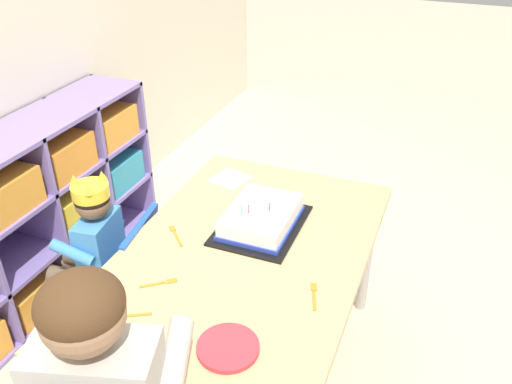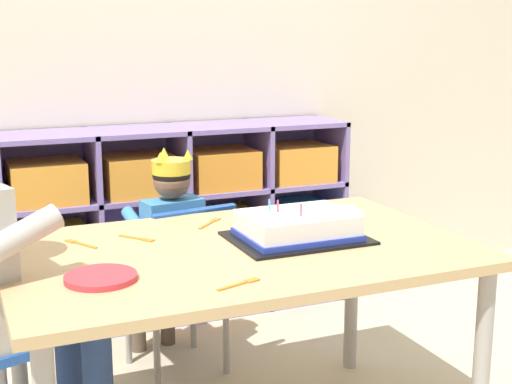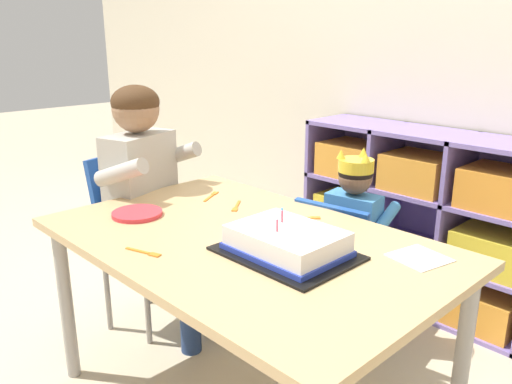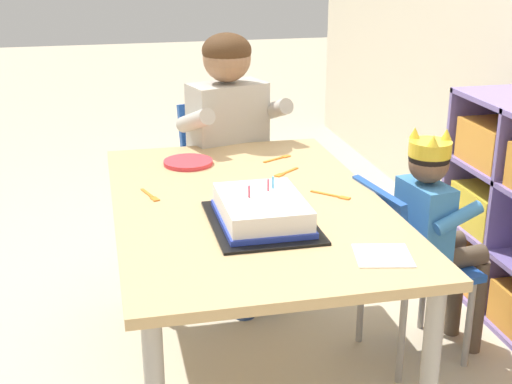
{
  "view_description": "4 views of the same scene",
  "coord_description": "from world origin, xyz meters",
  "px_view_note": "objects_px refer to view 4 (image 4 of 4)",
  "views": [
    {
      "loc": [
        -1.37,
        -0.59,
        1.78
      ],
      "look_at": [
        0.1,
        -0.01,
        0.84
      ],
      "focal_mm": 37.44,
      "sensor_mm": 36.0,
      "label": 1
    },
    {
      "loc": [
        -0.73,
        -1.82,
        1.23
      ],
      "look_at": [
        0.05,
        -0.01,
        0.79
      ],
      "focal_mm": 50.74,
      "sensor_mm": 36.0,
      "label": 2
    },
    {
      "loc": [
        1.13,
        -1.04,
        1.26
      ],
      "look_at": [
        0.11,
        -0.05,
        0.82
      ],
      "focal_mm": 36.51,
      "sensor_mm": 36.0,
      "label": 3
    },
    {
      "loc": [
        2.03,
        -0.43,
        1.42
      ],
      "look_at": [
        0.17,
        -0.01,
        0.73
      ],
      "focal_mm": 50.02,
      "sensor_mm": 36.0,
      "label": 4
    }
  ],
  "objects_px": {
    "classroom_chair_adult_side": "(223,175)",
    "fork_scattered_mid_table": "(151,196)",
    "fork_at_table_front_edge": "(285,173)",
    "adult_helper_seated": "(235,137)",
    "classroom_chair_blue": "(403,259)",
    "activity_table": "(248,221)",
    "birthday_cake_on_tray": "(263,212)",
    "child_with_crown": "(435,219)",
    "paper_plate_stack": "(188,162)",
    "fork_beside_plate_stack": "(279,158)",
    "fork_by_napkin": "(333,195)"
  },
  "relations": [
    {
      "from": "child_with_crown",
      "to": "fork_scattered_mid_table",
      "type": "bearing_deg",
      "value": 75.99
    },
    {
      "from": "activity_table",
      "to": "classroom_chair_adult_side",
      "type": "distance_m",
      "value": 0.78
    },
    {
      "from": "classroom_chair_adult_side",
      "to": "fork_scattered_mid_table",
      "type": "bearing_deg",
      "value": -134.46
    },
    {
      "from": "activity_table",
      "to": "adult_helper_seated",
      "type": "distance_m",
      "value": 0.67
    },
    {
      "from": "adult_helper_seated",
      "to": "fork_by_napkin",
      "type": "height_order",
      "value": "adult_helper_seated"
    },
    {
      "from": "paper_plate_stack",
      "to": "fork_at_table_front_edge",
      "type": "height_order",
      "value": "paper_plate_stack"
    },
    {
      "from": "activity_table",
      "to": "fork_beside_plate_stack",
      "type": "height_order",
      "value": "fork_beside_plate_stack"
    },
    {
      "from": "classroom_chair_adult_side",
      "to": "fork_by_napkin",
      "type": "relative_size",
      "value": 7.12
    },
    {
      "from": "classroom_chair_adult_side",
      "to": "paper_plate_stack",
      "type": "bearing_deg",
      "value": -134.57
    },
    {
      "from": "fork_at_table_front_edge",
      "to": "fork_by_napkin",
      "type": "height_order",
      "value": "same"
    },
    {
      "from": "paper_plate_stack",
      "to": "fork_by_napkin",
      "type": "distance_m",
      "value": 0.59
    },
    {
      "from": "classroom_chair_blue",
      "to": "classroom_chair_adult_side",
      "type": "bearing_deg",
      "value": 24.16
    },
    {
      "from": "fork_beside_plate_stack",
      "to": "activity_table",
      "type": "bearing_deg",
      "value": 34.9
    },
    {
      "from": "adult_helper_seated",
      "to": "classroom_chair_blue",
      "type": "bearing_deg",
      "value": -71.68
    },
    {
      "from": "classroom_chair_blue",
      "to": "adult_helper_seated",
      "type": "height_order",
      "value": "adult_helper_seated"
    },
    {
      "from": "classroom_chair_blue",
      "to": "classroom_chair_adult_side",
      "type": "xyz_separation_m",
      "value": [
        -0.76,
        -0.49,
        0.09
      ]
    },
    {
      "from": "classroom_chair_blue",
      "to": "fork_scattered_mid_table",
      "type": "relative_size",
      "value": 5.27
    },
    {
      "from": "adult_helper_seated",
      "to": "fork_at_table_front_edge",
      "type": "relative_size",
      "value": 10.12
    },
    {
      "from": "fork_beside_plate_stack",
      "to": "fork_by_napkin",
      "type": "distance_m",
      "value": 0.43
    },
    {
      "from": "activity_table",
      "to": "birthday_cake_on_tray",
      "type": "distance_m",
      "value": 0.21
    },
    {
      "from": "birthday_cake_on_tray",
      "to": "fork_scattered_mid_table",
      "type": "bearing_deg",
      "value": -134.98
    },
    {
      "from": "classroom_chair_adult_side",
      "to": "fork_scattered_mid_table",
      "type": "height_order",
      "value": "classroom_chair_adult_side"
    },
    {
      "from": "fork_at_table_front_edge",
      "to": "adult_helper_seated",
      "type": "bearing_deg",
      "value": 64.86
    },
    {
      "from": "fork_at_table_front_edge",
      "to": "birthday_cake_on_tray",
      "type": "bearing_deg",
      "value": -151.5
    },
    {
      "from": "adult_helper_seated",
      "to": "fork_scattered_mid_table",
      "type": "xyz_separation_m",
      "value": [
        0.54,
        -0.38,
        -0.02
      ]
    },
    {
      "from": "fork_scattered_mid_table",
      "to": "fork_at_table_front_edge",
      "type": "xyz_separation_m",
      "value": [
        -0.13,
        0.48,
        0.0
      ]
    },
    {
      "from": "activity_table",
      "to": "fork_scattered_mid_table",
      "type": "distance_m",
      "value": 0.32
    },
    {
      "from": "child_with_crown",
      "to": "paper_plate_stack",
      "type": "distance_m",
      "value": 0.89
    },
    {
      "from": "classroom_chair_blue",
      "to": "birthday_cake_on_tray",
      "type": "height_order",
      "value": "birthday_cake_on_tray"
    },
    {
      "from": "child_with_crown",
      "to": "birthday_cake_on_tray",
      "type": "distance_m",
      "value": 0.7
    },
    {
      "from": "adult_helper_seated",
      "to": "activity_table",
      "type": "bearing_deg",
      "value": -114.04
    },
    {
      "from": "activity_table",
      "to": "fork_at_table_front_edge",
      "type": "bearing_deg",
      "value": 142.76
    },
    {
      "from": "classroom_chair_adult_side",
      "to": "adult_helper_seated",
      "type": "bearing_deg",
      "value": -90.0
    },
    {
      "from": "classroom_chair_adult_side",
      "to": "child_with_crown",
      "type": "bearing_deg",
      "value": -67.9
    },
    {
      "from": "adult_helper_seated",
      "to": "fork_by_napkin",
      "type": "distance_m",
      "value": 0.69
    },
    {
      "from": "fork_beside_plate_stack",
      "to": "birthday_cake_on_tray",
      "type": "bearing_deg",
      "value": 42.58
    },
    {
      "from": "activity_table",
      "to": "paper_plate_stack",
      "type": "distance_m",
      "value": 0.44
    },
    {
      "from": "classroom_chair_adult_side",
      "to": "fork_at_table_front_edge",
      "type": "distance_m",
      "value": 0.57
    },
    {
      "from": "birthday_cake_on_tray",
      "to": "fork_by_napkin",
      "type": "xyz_separation_m",
      "value": [
        -0.17,
        0.27,
        -0.03
      ]
    },
    {
      "from": "classroom_chair_adult_side",
      "to": "fork_by_napkin",
      "type": "height_order",
      "value": "classroom_chair_adult_side"
    },
    {
      "from": "classroom_chair_blue",
      "to": "paper_plate_stack",
      "type": "xyz_separation_m",
      "value": [
        -0.41,
        -0.67,
        0.26
      ]
    },
    {
      "from": "fork_at_table_front_edge",
      "to": "classroom_chair_blue",
      "type": "bearing_deg",
      "value": -72.3
    },
    {
      "from": "classroom_chair_adult_side",
      "to": "paper_plate_stack",
      "type": "xyz_separation_m",
      "value": [
        0.35,
        -0.19,
        0.18
      ]
    },
    {
      "from": "child_with_crown",
      "to": "fork_at_table_front_edge",
      "type": "bearing_deg",
      "value": 56.07
    },
    {
      "from": "classroom_chair_blue",
      "to": "fork_by_napkin",
      "type": "xyz_separation_m",
      "value": [
        0.02,
        -0.27,
        0.26
      ]
    },
    {
      "from": "birthday_cake_on_tray",
      "to": "adult_helper_seated",
      "type": "bearing_deg",
      "value": 174.28
    },
    {
      "from": "fork_scattered_mid_table",
      "to": "fork_at_table_front_edge",
      "type": "bearing_deg",
      "value": -92.69
    },
    {
      "from": "birthday_cake_on_tray",
      "to": "paper_plate_stack",
      "type": "relative_size",
      "value": 2.17
    },
    {
      "from": "adult_helper_seated",
      "to": "fork_beside_plate_stack",
      "type": "xyz_separation_m",
      "value": [
        0.24,
        0.12,
        -0.02
      ]
    },
    {
      "from": "classroom_chair_adult_side",
      "to": "fork_scattered_mid_table",
      "type": "distance_m",
      "value": 0.76
    }
  ]
}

